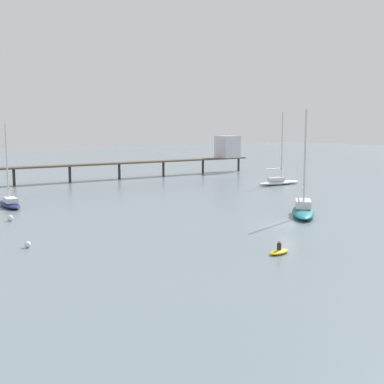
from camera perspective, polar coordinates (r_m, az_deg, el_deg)
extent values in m
plane|color=slate|center=(54.44, 10.75, -3.70)|extent=(400.00, 400.00, 0.00)
cube|color=brown|center=(98.40, -11.04, 3.13)|extent=(73.99, 3.81, 0.30)
cylinder|color=#38332D|center=(93.57, -19.72, 1.60)|extent=(0.50, 0.50, 2.98)
cylinder|color=#38332D|center=(96.63, -13.81, 2.00)|extent=(0.50, 0.50, 2.98)
cylinder|color=#38332D|center=(100.66, -8.33, 2.35)|extent=(0.50, 0.50, 2.98)
cylinder|color=#38332D|center=(105.54, -3.30, 2.66)|extent=(0.50, 0.50, 2.98)
cylinder|color=#38332D|center=(111.15, 1.26, 2.92)|extent=(0.50, 0.50, 2.98)
cylinder|color=#38332D|center=(117.40, 5.35, 3.14)|extent=(0.50, 0.50, 2.98)
cube|color=silver|center=(115.04, 4.08, 5.19)|extent=(4.43, 4.43, 4.97)
ellipsoid|color=white|center=(91.10, 9.95, 1.06)|extent=(9.28, 2.49, 0.73)
cube|color=silver|center=(90.53, 9.61, 1.46)|extent=(2.98, 1.66, 0.60)
cylinder|color=silver|center=(90.91, 10.26, 5.13)|extent=(0.23, 0.23, 12.18)
cylinder|color=silver|center=(89.92, 9.33, 2.63)|extent=(3.71, 0.27, 0.18)
ellipsoid|color=#1E727A|center=(60.21, 12.61, -2.24)|extent=(8.34, 8.51, 0.89)
cube|color=silver|center=(60.82, 12.61, -1.30)|extent=(3.73, 3.78, 0.88)
cylinder|color=silver|center=(59.02, 12.80, 3.65)|extent=(0.23, 0.23, 11.56)
cylinder|color=silver|center=(61.68, 12.62, 0.36)|extent=(3.36, 3.47, 0.19)
ellipsoid|color=navy|center=(69.45, -20.16, -1.33)|extent=(2.08, 7.63, 0.65)
cube|color=silver|center=(68.77, -20.07, -0.87)|extent=(1.42, 2.82, 0.63)
cylinder|color=silver|center=(69.24, -20.44, 3.15)|extent=(0.21, 0.21, 10.19)
cylinder|color=silver|center=(67.94, -20.01, 0.33)|extent=(0.21, 3.30, 0.17)
ellipsoid|color=yellow|center=(42.10, 9.93, -6.76)|extent=(2.38, 1.40, 0.35)
cylinder|color=#26262D|center=(41.99, 9.95, -6.17)|extent=(0.42, 0.42, 0.55)
sphere|color=tan|center=(41.90, 9.96, -5.64)|extent=(0.24, 0.24, 0.24)
sphere|color=silver|center=(45.75, -18.31, -5.73)|extent=(0.58, 0.58, 0.58)
sphere|color=silver|center=(58.99, -20.10, -2.82)|extent=(0.68, 0.68, 0.68)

